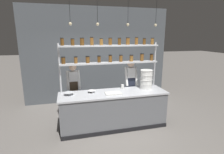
% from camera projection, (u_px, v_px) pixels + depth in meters
% --- Properties ---
extents(ground_plane, '(40.00, 40.00, 0.00)m').
position_uv_depth(ground_plane, '(113.00, 126.00, 4.57)').
color(ground_plane, slate).
extents(back_wall, '(5.09, 0.12, 3.27)m').
position_uv_depth(back_wall, '(98.00, 55.00, 6.19)').
color(back_wall, '#4C5156').
rests_on(back_wall, ground_plane).
extents(prep_counter, '(2.69, 0.76, 0.92)m').
position_uv_depth(prep_counter, '(114.00, 110.00, 4.46)').
color(prep_counter, slate).
rests_on(prep_counter, ground_plane).
extents(spice_shelf_unit, '(2.58, 0.28, 2.27)m').
position_uv_depth(spice_shelf_unit, '(110.00, 56.00, 4.47)').
color(spice_shelf_unit, '#B7BABF').
rests_on(spice_shelf_unit, ground_plane).
extents(chef_left, '(0.37, 0.29, 1.59)m').
position_uv_depth(chef_left, '(74.00, 88.00, 4.82)').
color(chef_left, black).
rests_on(chef_left, ground_plane).
extents(chef_center, '(0.36, 0.29, 1.66)m').
position_uv_depth(chef_center, '(130.00, 84.00, 5.03)').
color(chef_center, black).
rests_on(chef_center, ground_plane).
extents(container_stack, '(0.33, 0.33, 0.50)m').
position_uv_depth(container_stack, '(146.00, 79.00, 4.66)').
color(container_stack, white).
rests_on(container_stack, prep_counter).
extents(cutting_board, '(0.40, 0.26, 0.02)m').
position_uv_depth(cutting_board, '(113.00, 93.00, 4.27)').
color(cutting_board, silver).
rests_on(cutting_board, prep_counter).
extents(prep_bowl_near_left, '(0.24, 0.24, 0.06)m').
position_uv_depth(prep_bowl_near_left, '(69.00, 94.00, 4.17)').
color(prep_bowl_near_left, silver).
rests_on(prep_bowl_near_left, prep_counter).
extents(prep_bowl_center_front, '(0.20, 0.20, 0.05)m').
position_uv_depth(prep_bowl_center_front, '(92.00, 91.00, 4.35)').
color(prep_bowl_center_front, white).
rests_on(prep_bowl_center_front, prep_counter).
extents(serving_cup_front, '(0.08, 0.08, 0.11)m').
position_uv_depth(serving_cup_front, '(122.00, 87.00, 4.68)').
color(serving_cup_front, silver).
rests_on(serving_cup_front, prep_counter).
extents(pendant_light_row, '(2.09, 0.07, 0.70)m').
position_uv_depth(pendant_light_row, '(114.00, 23.00, 3.98)').
color(pendant_light_row, black).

